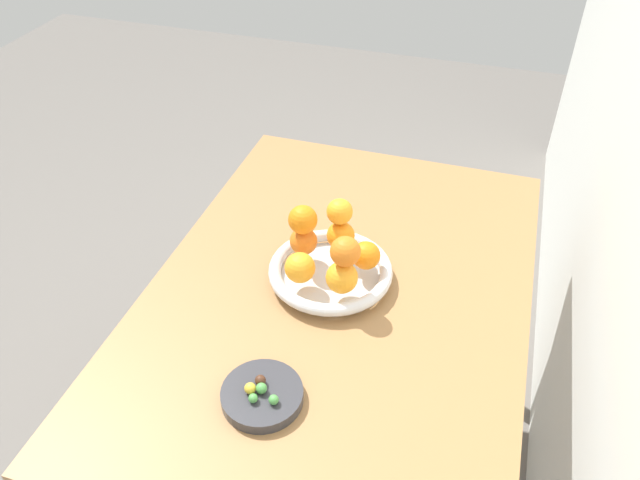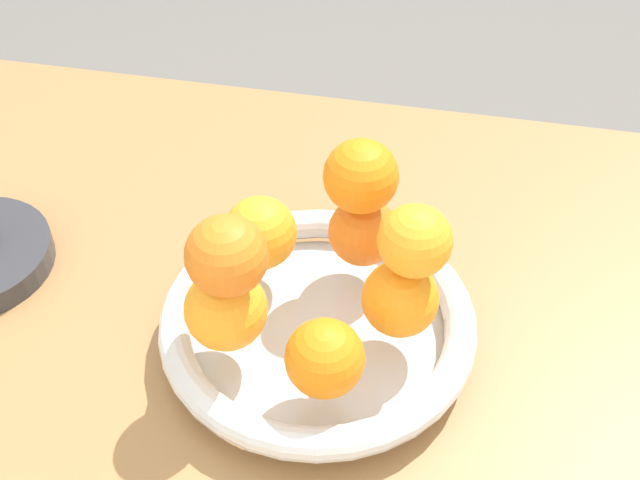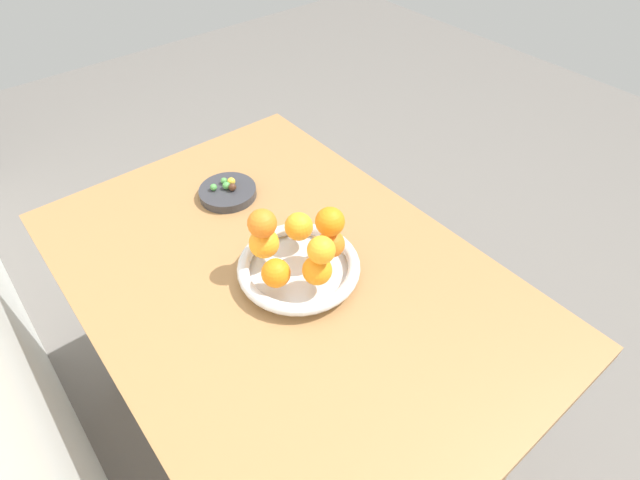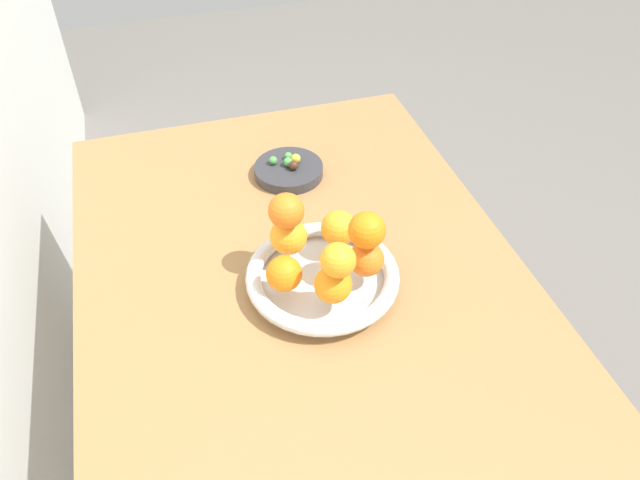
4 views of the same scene
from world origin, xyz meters
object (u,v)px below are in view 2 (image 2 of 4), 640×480
at_px(orange_3, 400,299).
at_px(orange_7, 361,176).
at_px(orange_0, 260,233).
at_px(orange_2, 325,358).
at_px(fruit_bowl, 318,324).
at_px(dining_table, 284,421).
at_px(orange_1, 226,309).
at_px(orange_5, 415,241).
at_px(orange_6, 227,256).
at_px(orange_4, 363,231).

bearing_deg(orange_3, orange_7, -57.42).
xyz_separation_m(orange_0, orange_2, (-0.08, 0.11, -0.00)).
height_order(fruit_bowl, orange_0, orange_0).
xyz_separation_m(dining_table, orange_1, (0.04, 0.02, 0.16)).
height_order(orange_5, orange_6, orange_6).
distance_m(orange_5, orange_6, 0.13).
xyz_separation_m(fruit_bowl, orange_5, (-0.07, -0.00, 0.11)).
bearing_deg(orange_6, orange_0, -88.13).
bearing_deg(orange_7, orange_0, 14.05).
relative_size(orange_2, orange_7, 0.97).
bearing_deg(orange_4, orange_7, 10.98).
bearing_deg(dining_table, orange_3, -166.25).
relative_size(orange_1, orange_2, 1.09).
bearing_deg(orange_2, orange_4, -92.24).
xyz_separation_m(fruit_bowl, orange_3, (-0.06, 0.00, 0.05)).
bearing_deg(orange_7, orange_5, 128.28).
bearing_deg(orange_5, dining_table, 15.82).
bearing_deg(orange_7, orange_2, 89.33).
bearing_deg(orange_7, orange_3, 122.58).
relative_size(dining_table, orange_0, 17.91).
relative_size(orange_2, orange_5, 1.06).
distance_m(orange_2, orange_4, 0.14).
height_order(orange_2, orange_6, orange_6).
height_order(orange_3, orange_5, orange_5).
bearing_deg(orange_1, orange_5, -161.78).
distance_m(orange_0, orange_3, 0.13).
xyz_separation_m(fruit_bowl, orange_2, (-0.02, 0.07, 0.05)).
relative_size(orange_1, orange_3, 1.06).
distance_m(orange_0, orange_1, 0.09).
bearing_deg(orange_6, orange_3, -160.76).
relative_size(fruit_bowl, orange_1, 4.06).
relative_size(orange_4, orange_6, 0.99).
distance_m(orange_0, orange_5, 0.15).
distance_m(orange_1, orange_3, 0.13).
distance_m(fruit_bowl, orange_1, 0.09).
relative_size(orange_1, orange_5, 1.16).
bearing_deg(fruit_bowl, orange_6, 38.91).
height_order(orange_1, orange_3, orange_1).
bearing_deg(orange_5, orange_6, 20.48).
bearing_deg(orange_1, orange_7, -127.75).
bearing_deg(orange_3, fruit_bowl, -2.37).
height_order(fruit_bowl, orange_3, orange_3).
bearing_deg(orange_3, orange_1, 16.90).
height_order(orange_0, orange_2, orange_0).
bearing_deg(orange_0, orange_1, 87.57).
bearing_deg(orange_1, dining_table, -155.66).
bearing_deg(dining_table, orange_6, 33.85).
height_order(orange_1, orange_6, orange_6).
relative_size(orange_0, orange_1, 0.97).
bearing_deg(orange_0, fruit_bowl, 141.63).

